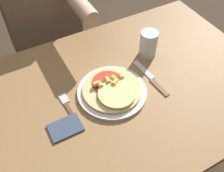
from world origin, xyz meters
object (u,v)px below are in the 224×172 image
object	(u,v)px
drinking_glass	(148,44)
plate	(112,92)
knife	(151,78)
person_diner	(43,18)
pizza	(113,89)
fork	(69,108)
dining_table	(114,109)

from	to	relation	value
drinking_glass	plate	bearing A→B (deg)	-153.41
plate	knife	distance (m)	0.17
knife	person_diner	bearing A→B (deg)	110.38
knife	drinking_glass	distance (m)	0.16
knife	drinking_glass	xyz separation A→B (m)	(0.07, 0.13, 0.06)
pizza	drinking_glass	xyz separation A→B (m)	(0.24, 0.12, 0.03)
drinking_glass	fork	bearing A→B (deg)	-164.82
dining_table	plate	distance (m)	0.11
fork	person_diner	distance (m)	0.63
knife	person_diner	xyz separation A→B (m)	(-0.24, 0.64, -0.02)
dining_table	knife	distance (m)	0.20
fork	knife	world-z (taller)	same
pizza	drinking_glass	distance (m)	0.27
plate	knife	size ratio (longest dim) A/B	1.19
pizza	fork	size ratio (longest dim) A/B	1.27
dining_table	person_diner	size ratio (longest dim) A/B	1.03
pizza	fork	xyz separation A→B (m)	(-0.17, 0.01, -0.02)
knife	fork	bearing A→B (deg)	177.08
fork	knife	size ratio (longest dim) A/B	0.80
plate	knife	bearing A→B (deg)	-3.14
pizza	fork	distance (m)	0.17
fork	person_diner	xyz separation A→B (m)	(0.11, 0.62, -0.02)
person_diner	plate	bearing A→B (deg)	-84.10
fork	person_diner	bearing A→B (deg)	80.21
dining_table	drinking_glass	bearing A→B (deg)	27.52
dining_table	drinking_glass	xyz separation A→B (m)	(0.23, 0.12, 0.16)
pizza	fork	world-z (taller)	pizza
drinking_glass	person_diner	world-z (taller)	person_diner
fork	drinking_glass	distance (m)	0.43
pizza	person_diner	xyz separation A→B (m)	(-0.07, 0.63, -0.04)
dining_table	person_diner	xyz separation A→B (m)	(-0.07, 0.63, 0.09)
plate	drinking_glass	size ratio (longest dim) A/B	2.28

